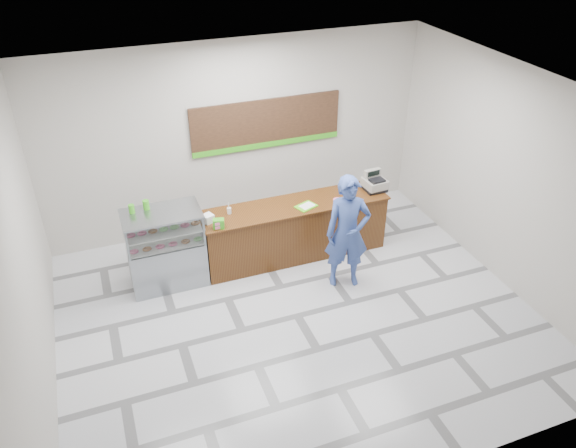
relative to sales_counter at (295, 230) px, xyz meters
name	(u,v)px	position (x,y,z in m)	size (l,w,h in m)	color
floor	(298,316)	(-0.55, -1.55, -0.52)	(7.00, 7.00, 0.00)	silver
back_wall	(237,137)	(-0.55, 1.45, 1.23)	(7.00, 7.00, 0.00)	#B6B0A7
ceiling	(300,95)	(-0.55, -1.55, 2.98)	(7.00, 7.00, 0.00)	silver
sales_counter	(295,230)	(0.00, 0.00, 0.00)	(3.26, 0.76, 1.03)	#553011
display_case	(166,248)	(-2.22, 0.00, 0.16)	(1.22, 0.72, 1.33)	gray
menu_board	(267,124)	(0.00, 1.41, 1.42)	(2.80, 0.06, 0.90)	black
cash_register	(374,183)	(1.50, 0.00, 0.64)	(0.39, 0.41, 0.34)	black
card_terminal	(347,194)	(0.98, -0.01, 0.53)	(0.08, 0.16, 0.04)	black
serving_tray	(306,206)	(0.15, -0.14, 0.52)	(0.40, 0.35, 0.02)	#59D217
napkin_box	(208,218)	(-1.50, -0.04, 0.58)	(0.16, 0.16, 0.13)	white
straw_cup	(229,211)	(-1.11, 0.10, 0.57)	(0.07, 0.07, 0.11)	silver
promo_box	(219,224)	(-1.39, -0.27, 0.59)	(0.17, 0.12, 0.16)	green
donut_decal	(338,200)	(0.75, -0.11, 0.52)	(0.16, 0.16, 0.00)	pink
green_cup_left	(132,209)	(-2.63, 0.16, 0.88)	(0.09, 0.09, 0.14)	green
green_cup_right	(146,205)	(-2.40, 0.19, 0.89)	(0.10, 0.10, 0.15)	green
customer	(348,232)	(0.50, -1.02, 0.45)	(0.70, 0.46, 1.93)	#354D94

